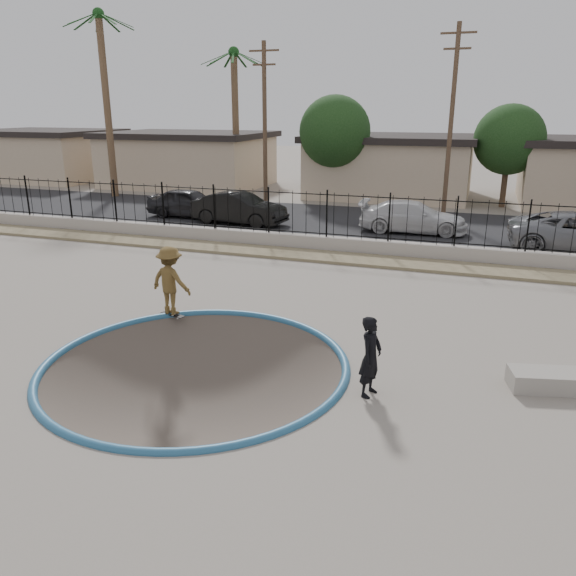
% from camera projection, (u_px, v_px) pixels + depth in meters
% --- Properties ---
extents(ground, '(120.00, 120.00, 2.20)m').
position_uv_depth(ground, '(336.00, 266.00, 24.82)').
color(ground, slate).
rests_on(ground, ground).
extents(bowl_pit, '(6.84, 6.84, 1.80)m').
position_uv_depth(bowl_pit, '(196.00, 365.00, 12.78)').
color(bowl_pit, '#4F423C').
rests_on(bowl_pit, ground).
extents(coping_ring, '(7.04, 7.04, 0.20)m').
position_uv_depth(coping_ring, '(196.00, 365.00, 12.78)').
color(coping_ring, '#285C82').
rests_on(coping_ring, ground).
extents(rock_strip, '(42.00, 1.60, 0.11)m').
position_uv_depth(rock_strip, '(319.00, 256.00, 21.95)').
color(rock_strip, '#91825F').
rests_on(rock_strip, ground).
extents(retaining_wall, '(42.00, 0.45, 0.60)m').
position_uv_depth(retaining_wall, '(326.00, 244.00, 22.86)').
color(retaining_wall, '#A0958C').
rests_on(retaining_wall, ground).
extents(fence, '(40.00, 0.04, 1.80)m').
position_uv_depth(fence, '(327.00, 215.00, 22.49)').
color(fence, black).
rests_on(fence, retaining_wall).
extents(street, '(90.00, 8.00, 0.04)m').
position_uv_depth(street, '(360.00, 221.00, 28.98)').
color(street, black).
rests_on(street, ground).
extents(house_west_far, '(10.60, 8.60, 3.90)m').
position_uv_depth(house_west_far, '(46.00, 154.00, 45.58)').
color(house_west_far, '#C1AB8A').
rests_on(house_west_far, ground).
extents(house_west, '(11.60, 8.60, 3.90)m').
position_uv_depth(house_west, '(189.00, 159.00, 41.56)').
color(house_west, '#C1AB8A').
rests_on(house_west, ground).
extents(house_center, '(10.60, 8.60, 3.90)m').
position_uv_depth(house_center, '(391.00, 165.00, 36.93)').
color(house_center, '#C1AB8A').
rests_on(house_center, ground).
extents(palm_left, '(2.30, 2.30, 11.30)m').
position_uv_depth(palm_left, '(103.00, 67.00, 34.49)').
color(palm_left, brown).
rests_on(palm_left, ground).
extents(palm_mid, '(2.30, 2.30, 9.30)m').
position_uv_depth(palm_mid, '(235.00, 90.00, 36.32)').
color(palm_mid, brown).
rests_on(palm_mid, ground).
extents(utility_pole_left, '(1.70, 0.24, 9.00)m').
position_uv_depth(utility_pole_left, '(265.00, 124.00, 31.19)').
color(utility_pole_left, '#473323').
rests_on(utility_pole_left, ground).
extents(utility_pole_mid, '(1.70, 0.24, 9.50)m').
position_uv_depth(utility_pole_mid, '(451.00, 121.00, 28.03)').
color(utility_pole_mid, '#473323').
rests_on(utility_pole_mid, ground).
extents(street_tree_left, '(4.32, 4.32, 6.36)m').
position_uv_depth(street_tree_left, '(335.00, 132.00, 34.03)').
color(street_tree_left, '#473323').
rests_on(street_tree_left, ground).
extents(street_tree_mid, '(3.96, 3.96, 5.83)m').
position_uv_depth(street_tree_mid, '(509.00, 140.00, 31.95)').
color(street_tree_mid, '#473323').
rests_on(street_tree_mid, ground).
extents(skater, '(1.33, 0.89, 1.91)m').
position_uv_depth(skater, '(171.00, 284.00, 15.47)').
color(skater, olive).
rests_on(skater, ground).
extents(skateboard, '(0.80, 0.40, 0.07)m').
position_uv_depth(skateboard, '(173.00, 315.00, 15.75)').
color(skateboard, black).
rests_on(skateboard, ground).
extents(videographer, '(0.54, 0.69, 1.69)m').
position_uv_depth(videographer, '(371.00, 357.00, 11.24)').
color(videographer, black).
rests_on(videographer, ground).
extents(concrete_ledge, '(1.72, 1.05, 0.40)m').
position_uv_depth(concrete_ledge, '(549.00, 380.00, 11.64)').
color(concrete_ledge, gray).
rests_on(concrete_ledge, ground).
extents(car_a, '(4.48, 1.87, 1.52)m').
position_uv_depth(car_a, '(189.00, 203.00, 29.65)').
color(car_a, black).
rests_on(car_a, street).
extents(car_b, '(4.91, 2.12, 1.57)m').
position_uv_depth(car_b, '(239.00, 208.00, 27.85)').
color(car_b, black).
rests_on(car_b, street).
extents(car_c, '(5.03, 2.25, 1.43)m').
position_uv_depth(car_c, '(413.00, 217.00, 26.06)').
color(car_c, silver).
rests_on(car_c, street).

